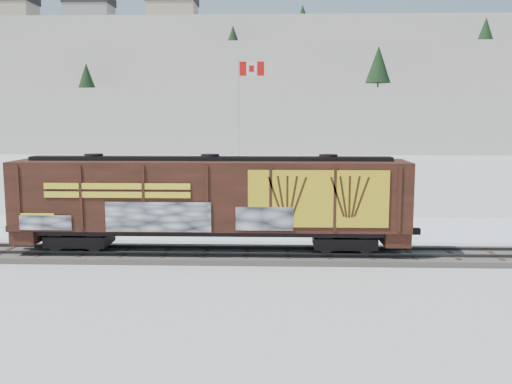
{
  "coord_description": "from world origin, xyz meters",
  "views": [
    {
      "loc": [
        1.38,
        -27.45,
        6.92
      ],
      "look_at": [
        0.35,
        3.0,
        2.87
      ],
      "focal_mm": 40.0,
      "sensor_mm": 36.0,
      "label": 1
    }
  ],
  "objects_px": {
    "hopper_railcar": "(211,198)",
    "car_dark": "(321,218)",
    "flagpole": "(240,157)",
    "car_white": "(344,213)",
    "car_silver": "(95,217)"
  },
  "relations": [
    {
      "from": "hopper_railcar",
      "to": "car_dark",
      "type": "xyz_separation_m",
      "value": [
        5.97,
        6.94,
        -2.22
      ]
    },
    {
      "from": "car_silver",
      "to": "flagpole",
      "type": "bearing_deg",
      "value": -46.58
    },
    {
      "from": "hopper_railcar",
      "to": "car_dark",
      "type": "height_order",
      "value": "hopper_railcar"
    },
    {
      "from": "car_silver",
      "to": "car_dark",
      "type": "height_order",
      "value": "car_silver"
    },
    {
      "from": "car_silver",
      "to": "car_white",
      "type": "relative_size",
      "value": 1.0
    },
    {
      "from": "car_silver",
      "to": "car_white",
      "type": "height_order",
      "value": "car_silver"
    },
    {
      "from": "flagpole",
      "to": "car_dark",
      "type": "relative_size",
      "value": 2.19
    },
    {
      "from": "car_silver",
      "to": "car_dark",
      "type": "distance_m",
      "value": 13.72
    },
    {
      "from": "car_white",
      "to": "car_dark",
      "type": "relative_size",
      "value": 0.99
    },
    {
      "from": "hopper_railcar",
      "to": "car_silver",
      "type": "distance_m",
      "value": 10.09
    },
    {
      "from": "car_dark",
      "to": "hopper_railcar",
      "type": "bearing_deg",
      "value": 145.68
    },
    {
      "from": "car_dark",
      "to": "car_silver",
      "type": "bearing_deg",
      "value": 99.72
    },
    {
      "from": "flagpole",
      "to": "car_white",
      "type": "xyz_separation_m",
      "value": [
        6.95,
        -5.24,
        -3.17
      ]
    },
    {
      "from": "flagpole",
      "to": "car_silver",
      "type": "relative_size",
      "value": 2.22
    },
    {
      "from": "car_white",
      "to": "flagpole",
      "type": "bearing_deg",
      "value": 75.94
    }
  ]
}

